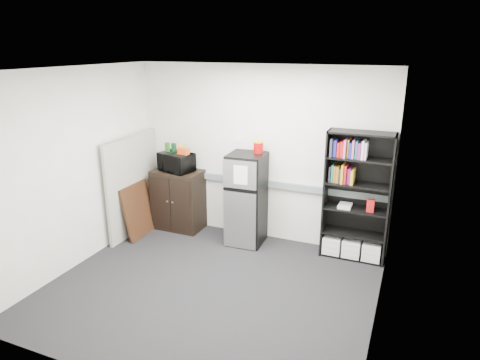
{
  "coord_description": "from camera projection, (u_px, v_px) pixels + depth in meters",
  "views": [
    {
      "loc": [
        2.19,
        -4.26,
        2.97
      ],
      "look_at": [
        0.04,
        0.9,
        1.18
      ],
      "focal_mm": 32.0,
      "sensor_mm": 36.0,
      "label": 1
    }
  ],
  "objects": [
    {
      "name": "wall_back",
      "position": [
        259.0,
        154.0,
        6.58
      ],
      "size": [
        4.0,
        0.02,
        2.7
      ],
      "primitive_type": "cube",
      "color": "silver",
      "rests_on": "floor"
    },
    {
      "name": "wall_right",
      "position": [
        385.0,
        212.0,
        4.3
      ],
      "size": [
        0.02,
        3.5,
        2.7
      ],
      "primitive_type": "cube",
      "color": "silver",
      "rests_on": "floor"
    },
    {
      "name": "wall_left",
      "position": [
        76.0,
        169.0,
        5.77
      ],
      "size": [
        0.02,
        3.5,
        2.7
      ],
      "primitive_type": "cube",
      "color": "silver",
      "rests_on": "floor"
    },
    {
      "name": "wall_note",
      "position": [
        238.0,
        140.0,
        6.64
      ],
      "size": [
        0.14,
        0.0,
        0.1
      ],
      "primitive_type": "cube",
      "color": "white",
      "rests_on": "wall_back"
    },
    {
      "name": "snack_box_c",
      "position": [
        180.0,
        149.0,
        6.83
      ],
      "size": [
        0.07,
        0.05,
        0.14
      ],
      "primitive_type": "cube",
      "rotation": [
        0.0,
        0.0,
        0.02
      ],
      "color": "gold",
      "rests_on": "microwave"
    },
    {
      "name": "bookshelf",
      "position": [
        357.0,
        198.0,
        5.98
      ],
      "size": [
        0.9,
        0.34,
        1.85
      ],
      "color": "black",
      "rests_on": "floor"
    },
    {
      "name": "electrical_raceway",
      "position": [
        258.0,
        182.0,
        6.69
      ],
      "size": [
        3.92,
        0.05,
        0.1
      ],
      "primitive_type": "cube",
      "color": "slate",
      "rests_on": "wall_back"
    },
    {
      "name": "snack_box_a",
      "position": [
        167.0,
        147.0,
        6.92
      ],
      "size": [
        0.08,
        0.07,
        0.15
      ],
      "primitive_type": "cube",
      "rotation": [
        0.0,
        0.0,
        -0.26
      ],
      "color": "#26611B",
      "rests_on": "microwave"
    },
    {
      "name": "framed_poster",
      "position": [
        139.0,
        210.0,
        6.84
      ],
      "size": [
        0.19,
        0.67,
        0.85
      ],
      "rotation": [
        0.0,
        -0.18,
        0.0
      ],
      "color": "black",
      "rests_on": "floor"
    },
    {
      "name": "coffee_can",
      "position": [
        258.0,
        146.0,
        6.33
      ],
      "size": [
        0.15,
        0.15,
        0.2
      ],
      "color": "#A30807",
      "rests_on": "refrigerator"
    },
    {
      "name": "snack_box_b",
      "position": [
        174.0,
        148.0,
        6.87
      ],
      "size": [
        0.08,
        0.07,
        0.15
      ],
      "primitive_type": "cube",
      "rotation": [
        0.0,
        0.0,
        -0.34
      ],
      "color": "#0C381E",
      "rests_on": "microwave"
    },
    {
      "name": "floor",
      "position": [
        210.0,
        288.0,
        5.45
      ],
      "size": [
        4.0,
        4.0,
        0.0
      ],
      "primitive_type": "plane",
      "color": "black",
      "rests_on": "ground"
    },
    {
      "name": "refrigerator",
      "position": [
        246.0,
        199.0,
        6.51
      ],
      "size": [
        0.56,
        0.58,
        1.42
      ],
      "rotation": [
        0.0,
        0.0,
        0.05
      ],
      "color": "black",
      "rests_on": "floor"
    },
    {
      "name": "microwave",
      "position": [
        176.0,
        162.0,
        6.89
      ],
      "size": [
        0.62,
        0.49,
        0.3
      ],
      "primitive_type": "imported",
      "rotation": [
        0.0,
        0.0,
        -0.25
      ],
      "color": "black",
      "rests_on": "cabinet"
    },
    {
      "name": "cabinet",
      "position": [
        178.0,
        200.0,
        7.1
      ],
      "size": [
        0.8,
        0.53,
        1.0
      ],
      "color": "black",
      "rests_on": "floor"
    },
    {
      "name": "snack_bag",
      "position": [
        183.0,
        151.0,
        6.76
      ],
      "size": [
        0.19,
        0.13,
        0.1
      ],
      "primitive_type": "cube",
      "rotation": [
        0.0,
        0.0,
        -0.16
      ],
      "color": "#D44915",
      "rests_on": "microwave"
    },
    {
      "name": "ceiling",
      "position": [
        205.0,
        70.0,
        4.63
      ],
      "size": [
        4.0,
        3.5,
        0.02
      ],
      "primitive_type": "cube",
      "color": "white",
      "rests_on": "wall_back"
    },
    {
      "name": "cubicle_partition",
      "position": [
        133.0,
        185.0,
        6.85
      ],
      "size": [
        0.06,
        1.3,
        1.62
      ],
      "color": "#A19D8F",
      "rests_on": "floor"
    }
  ]
}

